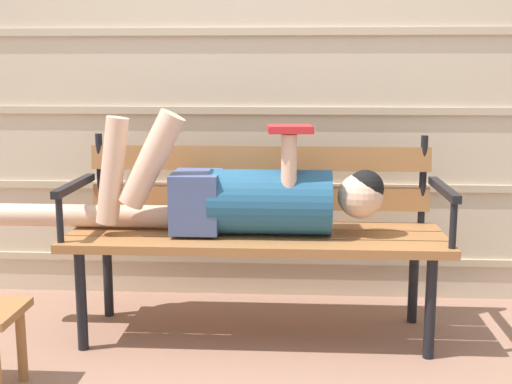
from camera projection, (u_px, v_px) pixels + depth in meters
name	position (u px, v px, depth m)	size (l,w,h in m)	color
ground_plane	(254.00, 346.00, 2.82)	(12.00, 12.00, 0.00)	#936B56
house_siding	(263.00, 71.00, 3.30)	(4.75, 0.08, 2.27)	beige
park_bench	(257.00, 222.00, 2.92)	(1.61, 0.52, 0.86)	#9E6638
reclining_person	(239.00, 196.00, 2.84)	(1.69, 0.28, 0.53)	#23567A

